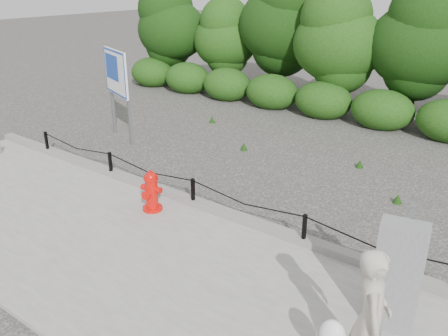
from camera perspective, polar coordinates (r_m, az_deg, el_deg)
ground at (r=9.68m, az=-3.69°, el=-4.99°), size 90.00×90.00×0.00m
sidewalk at (r=8.46m, az=-12.68°, el=-9.59°), size 14.00×4.00×0.08m
curb at (r=9.65m, az=-3.52°, el=-4.09°), size 14.00×0.22×0.14m
chain_barrier at (r=9.48m, az=-3.76°, el=-2.54°), size 10.06×0.06×0.60m
treeline at (r=16.50m, az=17.80°, el=14.70°), size 20.36×3.73×4.88m
fire_hydrant at (r=9.40m, az=-8.73°, el=-2.80°), size 0.47×0.49×0.85m
pedestrian at (r=5.66m, az=16.95°, el=-17.11°), size 0.82×0.74×1.73m
utility_cabinet at (r=6.60m, az=20.17°, el=-12.12°), size 0.64×0.47×1.69m
advertising_sign at (r=13.76m, az=-12.82°, el=10.67°), size 1.50×0.64×2.54m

